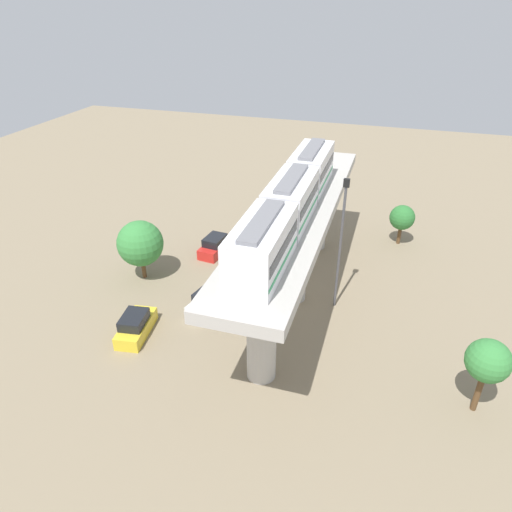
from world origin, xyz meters
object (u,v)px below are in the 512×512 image
Objects in this scene: tree_far_corner at (402,218)px; tree_mid_lot at (140,243)px; parked_car_red at (216,246)px; parked_car_white at (209,301)px; train at (291,200)px; signal_post at (341,241)px; parked_car_yellow at (136,326)px; tree_near_viaduct at (488,361)px.

tree_mid_lot is at bearing 31.98° from tree_far_corner.
tree_mid_lot reaches higher than parked_car_red.
tree_far_corner is at bearing -118.03° from parked_car_white.
train is 14.93m from tree_mid_lot.
signal_post is at bearing 163.38° from parked_car_red.
parked_car_yellow is at bearing 48.90° from tree_far_corner.
tree_far_corner is 0.38× the size of signal_post.
tree_far_corner is (-13.96, -16.00, 2.08)m from parked_car_white.
tree_near_viaduct is (-23.22, 0.30, 3.07)m from parked_car_yellow.
train is at bearing -23.99° from tree_near_viaduct.
parked_car_yellow is 0.41× the size of signal_post.
tree_mid_lot is at bearing 60.75° from parked_car_red.
parked_car_red is 7.95m from tree_mid_lot.
tree_near_viaduct reaches higher than parked_car_red.
parked_car_red is 26.21m from tree_near_viaduct.
train is at bearing 145.91° from parked_car_red.
parked_car_white and parked_car_yellow have the same top height.
parked_car_yellow is 0.86× the size of tree_near_viaduct.
parked_car_yellow is 27.36m from tree_far_corner.
tree_near_viaduct is at bearing 139.70° from signal_post.
tree_near_viaduct is 21.54m from tree_far_corner.
train is 4.64× the size of parked_car_yellow.
tree_far_corner reaches higher than parked_car_yellow.
parked_car_red is 0.85× the size of tree_near_viaduct.
train is 3.98× the size of tree_near_viaduct.
parked_car_red is 18.49m from tree_far_corner.
parked_car_white is at bearing 115.18° from parked_car_red.
parked_car_white is at bearing 19.84° from signal_post.
parked_car_yellow is at bearing 62.04° from parked_car_white.
parked_car_white is 21.33m from tree_far_corner.
parked_car_yellow is at bearing 92.22° from parked_car_red.
train is 14.58m from parked_car_yellow.
parked_car_yellow is (3.97, 4.56, 0.00)m from parked_car_white.
parked_car_white is 6.05m from parked_car_yellow.
parked_car_white is 1.02× the size of parked_car_yellow.
tree_near_viaduct is 0.48× the size of signal_post.
signal_post is at bearing -157.61° from parked_car_yellow.
tree_far_corner is at bearing -109.62° from signal_post.
parked_car_white is 20.08m from tree_near_viaduct.
tree_near_viaduct reaches higher than tree_far_corner.
parked_car_yellow is at bearing 114.81° from tree_mid_lot.
tree_mid_lot is (4.40, 6.07, 2.63)m from parked_car_red.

